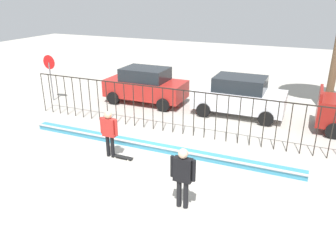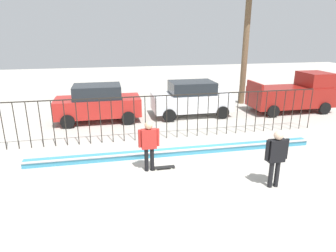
{
  "view_description": "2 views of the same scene",
  "coord_description": "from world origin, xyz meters",
  "px_view_note": "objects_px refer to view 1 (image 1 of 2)",
  "views": [
    {
      "loc": [
        5.08,
        -9.19,
        5.61
      ],
      "look_at": [
        0.41,
        1.54,
        0.9
      ],
      "focal_mm": 35.67,
      "sensor_mm": 36.0,
      "label": 1
    },
    {
      "loc": [
        -2.45,
        -9.08,
        4.57
      ],
      "look_at": [
        -0.18,
        1.88,
        0.93
      ],
      "focal_mm": 31.76,
      "sensor_mm": 36.0,
      "label": 2
    }
  ],
  "objects_px": {
    "skateboard": "(123,157)",
    "parked_car_white": "(239,96)",
    "camera_operator": "(183,173)",
    "skateboarder": "(109,130)",
    "parked_car_red": "(146,85)",
    "stop_sign": "(50,72)"
  },
  "relations": [
    {
      "from": "skateboard",
      "to": "parked_car_white",
      "type": "distance_m",
      "value": 6.94
    },
    {
      "from": "camera_operator",
      "to": "parked_car_white",
      "type": "bearing_deg",
      "value": -49.34
    },
    {
      "from": "parked_car_white",
      "to": "camera_operator",
      "type": "bearing_deg",
      "value": -91.88
    },
    {
      "from": "camera_operator",
      "to": "parked_car_white",
      "type": "relative_size",
      "value": 0.42
    },
    {
      "from": "skateboarder",
      "to": "parked_car_red",
      "type": "xyz_separation_m",
      "value": [
        -1.75,
        6.26,
        -0.08
      ]
    },
    {
      "from": "parked_car_white",
      "to": "stop_sign",
      "type": "height_order",
      "value": "stop_sign"
    },
    {
      "from": "camera_operator",
      "to": "stop_sign",
      "type": "distance_m",
      "value": 12.05
    },
    {
      "from": "skateboard",
      "to": "stop_sign",
      "type": "distance_m",
      "value": 8.62
    },
    {
      "from": "camera_operator",
      "to": "parked_car_red",
      "type": "bearing_deg",
      "value": -17.98
    },
    {
      "from": "parked_car_red",
      "to": "parked_car_white",
      "type": "distance_m",
      "value": 5.03
    },
    {
      "from": "parked_car_red",
      "to": "skateboarder",
      "type": "bearing_deg",
      "value": -70.08
    },
    {
      "from": "skateboarder",
      "to": "stop_sign",
      "type": "height_order",
      "value": "stop_sign"
    },
    {
      "from": "skateboard",
      "to": "parked_car_white",
      "type": "height_order",
      "value": "parked_car_white"
    },
    {
      "from": "camera_operator",
      "to": "parked_car_white",
      "type": "xyz_separation_m",
      "value": [
        -0.24,
        8.15,
        -0.11
      ]
    },
    {
      "from": "parked_car_white",
      "to": "stop_sign",
      "type": "relative_size",
      "value": 1.72
    },
    {
      "from": "parked_car_white",
      "to": "stop_sign",
      "type": "bearing_deg",
      "value": -173.74
    },
    {
      "from": "skateboard",
      "to": "camera_operator",
      "type": "bearing_deg",
      "value": -36.77
    },
    {
      "from": "skateboarder",
      "to": "skateboard",
      "type": "distance_m",
      "value": 1.1
    },
    {
      "from": "skateboard",
      "to": "parked_car_red",
      "type": "xyz_separation_m",
      "value": [
        -2.23,
        6.24,
        0.91
      ]
    },
    {
      "from": "skateboard",
      "to": "skateboarder",
      "type": "bearing_deg",
      "value": 177.18
    },
    {
      "from": "skateboarder",
      "to": "skateboard",
      "type": "relative_size",
      "value": 2.18
    },
    {
      "from": "skateboard",
      "to": "parked_car_red",
      "type": "relative_size",
      "value": 0.19
    }
  ]
}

